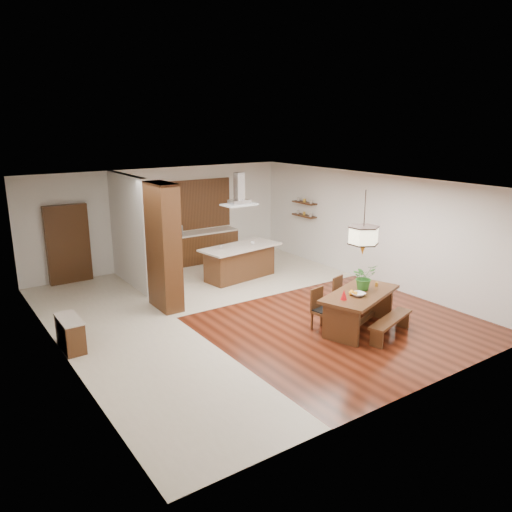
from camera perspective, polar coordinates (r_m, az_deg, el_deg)
room_shell at (r=10.89m, az=-1.30°, el=3.89°), size 9.00×9.04×2.92m
tile_hallway at (r=10.34m, az=-14.26°, el=-9.20°), size 2.50×9.00×0.01m
tile_kitchen at (r=14.09m, az=-2.57°, el=-2.13°), size 5.50×4.00×0.01m
soffit_band at (r=10.76m, az=-1.33°, el=8.20°), size 8.00×9.00×0.02m
partition_pier at (r=11.40m, az=-10.52°, el=1.01°), size 0.45×1.00×2.90m
partition_stub at (r=13.31m, az=-14.24°, el=2.81°), size 0.18×2.40×2.90m
hallway_console at (r=10.13m, az=-20.44°, el=-8.33°), size 0.37×0.88×0.63m
hallway_doorway at (r=14.06m, az=-20.68°, el=1.27°), size 1.10×0.20×2.10m
rear_counter at (r=15.27m, az=-6.77°, el=0.98°), size 2.60×0.62×0.95m
kitchen_window at (r=15.24m, az=-7.38°, el=5.82°), size 2.60×0.08×1.50m
shelf_lower at (r=15.34m, az=5.52°, el=4.61°), size 0.26×0.90×0.04m
shelf_upper at (r=15.27m, az=5.56°, el=6.08°), size 0.26×0.90×0.04m
dining_table at (r=10.53m, az=11.75°, el=-5.19°), size 2.12×1.53×0.80m
dining_bench at (r=10.43m, az=15.10°, el=-7.88°), size 1.45×0.71×0.40m
dining_chair_left at (r=10.42m, az=7.67°, el=-6.10°), size 0.45×0.45×0.87m
dining_chair_right at (r=11.21m, az=10.02°, el=-4.61°), size 0.48×0.48×0.88m
pendant_lantern at (r=10.08m, az=12.25°, el=3.70°), size 0.64×0.64×1.31m
foliage_plant at (r=10.58m, az=12.23°, el=-2.35°), size 0.53×0.48×0.54m
fruit_bowl at (r=10.24m, az=11.59°, el=-4.31°), size 0.30×0.30×0.07m
napkin_cone at (r=9.96m, az=10.01°, el=-4.37°), size 0.15×0.15×0.21m
gold_ornament at (r=10.91m, az=13.61°, el=-3.15°), size 0.07×0.07×0.09m
kitchen_island at (r=13.64m, az=-1.85°, el=-0.66°), size 2.35×1.28×0.92m
range_hood at (r=13.24m, az=-1.93°, el=7.67°), size 0.90×0.55×0.87m
island_cup at (r=13.64m, az=-0.39°, el=1.49°), size 0.14×0.14×0.09m
microwave at (r=14.81m, az=-9.61°, el=2.92°), size 0.58×0.41×0.30m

